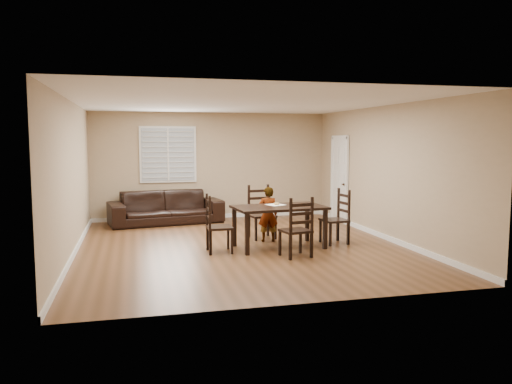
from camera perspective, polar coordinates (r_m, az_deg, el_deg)
ground at (r=9.59m, az=-1.81°, el=-6.15°), size 7.00×7.00×0.00m
room at (r=9.55m, az=-1.86°, el=4.73°), size 6.04×7.04×2.72m
dining_table at (r=9.31m, az=2.67°, el=-2.15°), size 1.76×1.09×0.79m
chair_near at (r=10.33m, az=0.43°, el=-2.48°), size 0.55×0.52×1.09m
chair_far at (r=8.54m, az=4.97°, el=-4.42°), size 0.55×0.52×1.05m
chair_left at (r=8.97m, az=-5.00°, el=-3.93°), size 0.45×0.48×1.05m
chair_right at (r=9.88m, az=9.59°, el=-3.02°), size 0.49×0.52×1.06m
child at (r=9.89m, az=1.36°, el=-2.55°), size 0.42×0.30×1.09m
napkin at (r=9.47m, az=2.25°, el=-1.47°), size 0.39×0.39×0.00m
donut at (r=9.47m, az=2.37°, el=-1.32°), size 0.11×0.11×0.04m
sofa at (r=12.24m, az=-10.25°, el=-1.74°), size 2.80×1.46×0.78m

